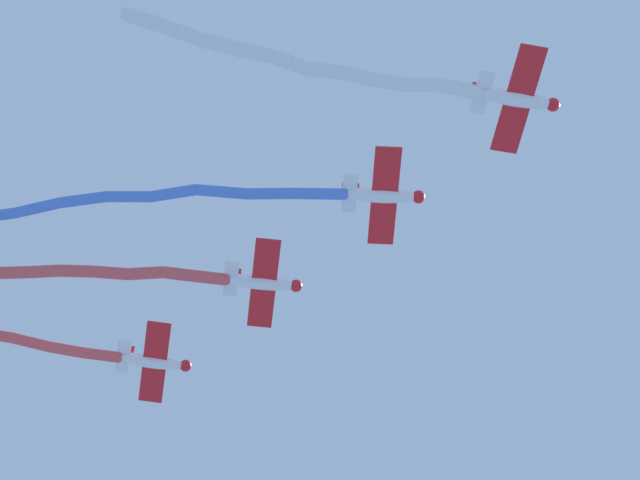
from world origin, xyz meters
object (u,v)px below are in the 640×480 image
object	(u,v)px
airplane_lead	(517,99)
airplane_left_wing	(384,195)
airplane_right_wing	(263,283)
airplane_slot	(154,361)

from	to	relation	value
airplane_lead	airplane_left_wing	world-z (taller)	airplane_left_wing
airplane_left_wing	airplane_right_wing	distance (m)	11.37
airplane_lead	airplane_left_wing	distance (m)	11.35
airplane_right_wing	airplane_slot	bearing A→B (deg)	132.02
airplane_lead	airplane_left_wing	bearing A→B (deg)	128.58
airplane_lead	airplane_slot	size ratio (longest dim) A/B	1.00
airplane_lead	airplane_right_wing	bearing A→B (deg)	128.53
airplane_left_wing	airplane_right_wing	xyz separation A→B (m)	(7.70, 8.37, 0.25)
airplane_right_wing	airplane_lead	bearing A→B (deg)	-47.95
airplane_lead	airplane_right_wing	world-z (taller)	airplane_right_wing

